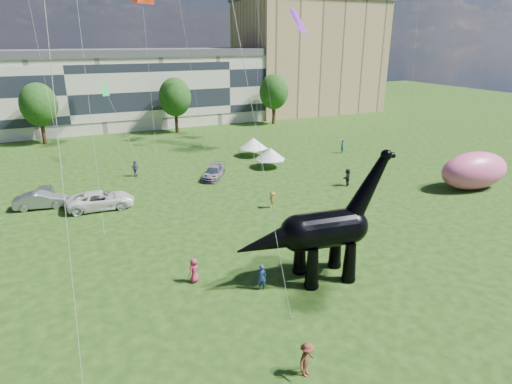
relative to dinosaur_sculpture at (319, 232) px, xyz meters
name	(u,v)px	position (x,y,z in m)	size (l,w,h in m)	color
ground	(283,331)	(-4.59, -3.93, -3.25)	(220.00, 220.00, 0.00)	#16330C
terrace_row	(66,95)	(-12.59, 58.07, 2.75)	(78.00, 11.00, 12.00)	beige
apartment_block	(308,58)	(35.41, 61.07, 7.75)	(28.00, 18.00, 22.00)	tan
tree_mid_left	(38,101)	(-16.59, 49.07, 3.04)	(5.20, 5.20, 9.44)	#382314
tree_mid_right	(175,94)	(3.41, 49.07, 3.04)	(5.20, 5.20, 9.44)	#382314
tree_far_right	(274,89)	(21.41, 49.07, 3.04)	(5.20, 5.20, 9.44)	#382314
dinosaur_sculpture	(319,232)	(0.00, 0.00, 0.00)	(10.57, 3.20, 8.61)	black
car_silver	(44,195)	(-16.38, 22.64, -2.54)	(1.69, 4.20, 1.43)	#B3B4B8
car_grey	(41,200)	(-16.59, 20.97, -2.49)	(1.60, 4.60, 1.52)	gray
car_white	(101,200)	(-11.60, 18.58, -2.43)	(2.73, 5.92, 1.65)	white
car_dark	(214,173)	(0.80, 22.89, -2.59)	(1.86, 4.57, 1.33)	#595960
gazebo_near	(270,154)	(8.47, 24.12, -1.55)	(4.27, 4.27, 2.43)	silver
gazebo_far	(253,143)	(8.81, 29.90, -1.52)	(4.66, 4.66, 2.47)	white
inflatable_pink	(474,170)	(24.21, 8.45, -1.30)	(7.80, 3.90, 3.90)	#EB5B94
visitors	(176,218)	(-6.40, 11.47, -2.37)	(56.53, 35.51, 1.87)	navy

